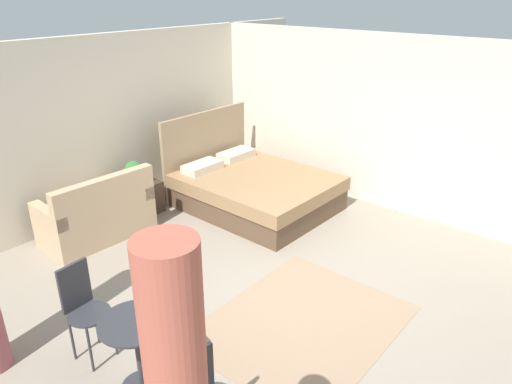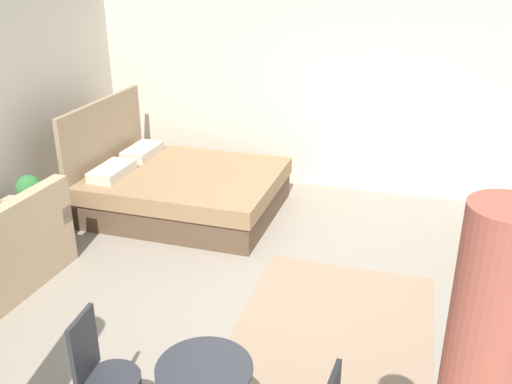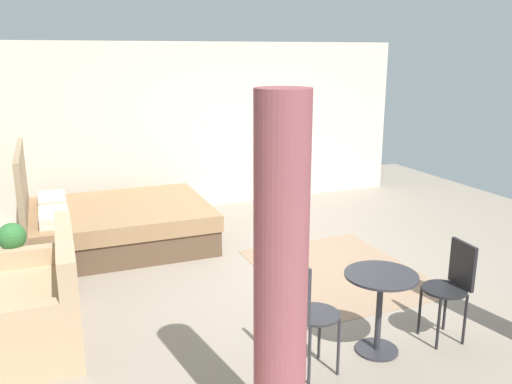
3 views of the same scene
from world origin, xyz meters
The scene contains 9 objects.
ground_plane centered at (0.00, 0.00, -0.01)m, with size 8.62×9.52×0.02m, color gray.
wall_right centered at (2.81, 0.00, 1.26)m, with size 0.12×6.52×2.53m, color beige.
area_rug centered at (-0.32, -0.52, 0.00)m, with size 2.03×1.63×0.01m, color #93755B.
bed centered at (1.48, 1.66, 0.29)m, with size 1.79×2.23×1.31m.
couch centered at (-0.59, 2.59, 0.31)m, with size 1.42×0.80×0.92m.
nightstand centered at (0.27, 2.75, 0.24)m, with size 0.47×0.42×0.47m.
potted_plant centered at (0.17, 2.76, 0.68)m, with size 0.26×0.26×0.36m.
vase centered at (0.39, 2.74, 0.55)m, with size 0.11×0.11×0.15m.
cafe_chair_near_window centered at (-1.91, 0.74, 0.56)m, with size 0.40×0.40×0.93m.
Camera 2 is at (-4.34, -1.00, 2.95)m, focal length 39.78 mm.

